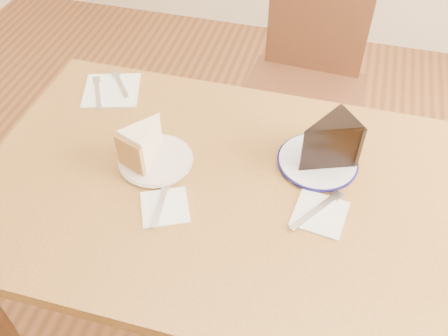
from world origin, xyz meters
TOP-DOWN VIEW (x-y plane):
  - ground at (0.00, 0.00)m, footprint 4.00×4.00m
  - table at (0.00, 0.00)m, footprint 1.20×0.80m
  - chair_far at (0.13, 0.78)m, footprint 0.47×0.47m
  - plate_cream at (-0.17, 0.03)m, footprint 0.18×0.18m
  - plate_navy at (0.23, 0.14)m, footprint 0.20×0.20m
  - carrot_cake at (-0.20, 0.04)m, footprint 0.11×0.13m
  - chocolate_cake at (0.24, 0.13)m, footprint 0.16×0.16m
  - napkin_cream at (-0.10, -0.10)m, footprint 0.15×0.15m
  - napkin_navy at (0.26, -0.03)m, footprint 0.13×0.13m
  - napkin_spare at (-0.41, 0.28)m, footprint 0.20×0.20m
  - fork_cream at (-0.11, -0.10)m, footprint 0.03×0.14m
  - knife_navy at (0.25, -0.02)m, footprint 0.11×0.15m
  - fork_spare at (-0.39, 0.31)m, footprint 0.10×0.12m
  - knife_spare at (-0.44, 0.25)m, footprint 0.09×0.15m

SIDE VIEW (x-z plane):
  - ground at x=0.00m, z-range 0.00..0.00m
  - chair_far at x=0.13m, z-range 0.05..0.95m
  - table at x=0.00m, z-range 0.28..1.03m
  - napkin_cream at x=-0.10m, z-range 0.75..0.75m
  - napkin_navy at x=0.26m, z-range 0.75..0.75m
  - napkin_spare at x=-0.41m, z-range 0.75..0.75m
  - plate_cream at x=-0.17m, z-range 0.75..0.76m
  - plate_navy at x=0.23m, z-range 0.75..0.76m
  - fork_cream at x=-0.11m, z-range 0.75..0.76m
  - knife_navy at x=0.25m, z-range 0.75..0.76m
  - fork_spare at x=-0.39m, z-range 0.75..0.76m
  - knife_spare at x=-0.44m, z-range 0.75..0.76m
  - carrot_cake at x=-0.20m, z-range 0.76..0.85m
  - chocolate_cake at x=0.24m, z-range 0.76..0.88m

